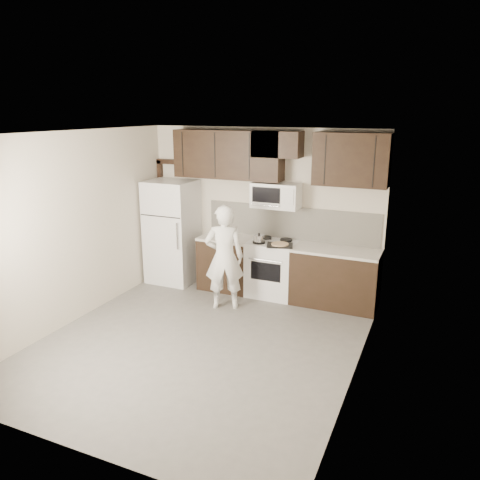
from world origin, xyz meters
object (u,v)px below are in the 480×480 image
Objects in this scene: stove at (272,268)px; refrigerator at (172,232)px; microwave at (276,195)px; person at (224,257)px.

stove is 0.52× the size of refrigerator.
stove is at bearing -89.90° from microwave.
person is (-0.50, -0.90, -0.84)m from microwave.
microwave reaches higher than stove.
microwave is at bearing 5.15° from refrigerator.
refrigerator is at bearing -174.85° from microwave.
microwave reaches higher than person.
person is (1.35, -0.73, -0.09)m from refrigerator.
refrigerator is (-1.85, -0.17, -0.75)m from microwave.
stove is 1.90m from refrigerator.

